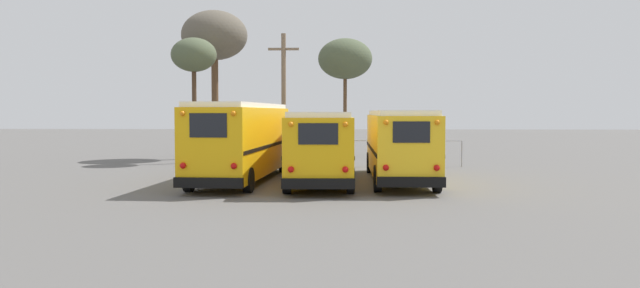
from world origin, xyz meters
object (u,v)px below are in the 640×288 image
utility_pole (284,95)px  school_bus_2 (399,143)px  school_bus_0 (242,139)px  school_bus_1 (320,144)px  bare_tree_1 (194,56)px  bare_tree_0 (345,59)px  bare_tree_2 (214,37)px

utility_pole → school_bus_2: bearing=-59.1°
school_bus_2 → utility_pole: (-5.88, 9.84, 2.28)m
school_bus_0 → school_bus_1: school_bus_0 is taller
school_bus_0 → school_bus_2: bearing=-0.4°
utility_pole → bare_tree_1: 5.60m
bare_tree_0 → school_bus_0: bearing=-106.3°
school_bus_0 → school_bus_1: size_ratio=1.07×
bare_tree_0 → school_bus_2: bearing=-81.4°
school_bus_1 → bare_tree_0: bare_tree_0 is taller
school_bus_1 → utility_pole: size_ratio=1.34×
school_bus_1 → bare_tree_0: size_ratio=1.29×
bare_tree_1 → bare_tree_0: bearing=35.2°
school_bus_1 → bare_tree_2: bearing=118.4°
school_bus_0 → utility_pole: 10.05m
school_bus_1 → utility_pole: bearing=103.7°
school_bus_0 → bare_tree_2: bare_tree_2 is taller
bare_tree_0 → bare_tree_2: (-8.25, -2.43, 1.23)m
school_bus_1 → bare_tree_2: size_ratio=1.08×
school_bus_2 → bare_tree_2: size_ratio=1.08×
bare_tree_0 → bare_tree_2: 8.69m
utility_pole → bare_tree_1: size_ratio=1.04×
utility_pole → school_bus_0: bearing=-94.8°
utility_pole → bare_tree_1: (-5.09, -0.78, 2.21)m
school_bus_0 → bare_tree_2: size_ratio=1.16×
school_bus_0 → bare_tree_0: 16.44m
utility_pole → bare_tree_0: 6.92m
utility_pole → bare_tree_1: bearing=-171.3°
bare_tree_1 → bare_tree_2: bare_tree_2 is taller
school_bus_0 → bare_tree_2: (-3.83, 12.71, 5.90)m
school_bus_1 → utility_pole: (-2.53, 10.37, 2.31)m
school_bus_2 → bare_tree_2: bare_tree_2 is taller
school_bus_1 → school_bus_2: size_ratio=1.00×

